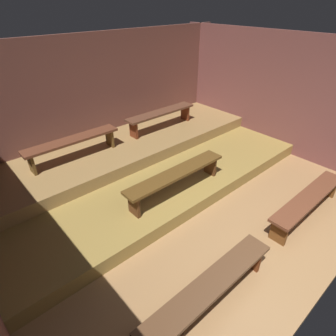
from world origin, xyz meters
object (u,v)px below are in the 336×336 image
Objects in this scene: bench_floor_right at (309,200)px; bench_lower_center at (176,176)px; bench_floor_left at (210,288)px; bench_middle_right at (161,114)px; bench_middle_left at (72,142)px.

bench_lower_center is (-1.41, 1.73, 0.25)m from bench_floor_right.
bench_floor_right is (2.49, 0.00, 0.00)m from bench_floor_left.
bench_floor_right is 1.09× the size of bench_middle_right.
bench_floor_right is 3.66m from bench_middle_right.
bench_middle_right is at bearing 0.00° from bench_middle_left.
bench_middle_left is at bearing 123.04° from bench_floor_right.
bench_lower_center is at bearing -63.39° from bench_middle_left.
bench_floor_left is 1.09× the size of bench_middle_left.
bench_middle_left is at bearing 116.61° from bench_lower_center.
bench_middle_left and bench_middle_right have the same top height.
bench_lower_center is 1.11× the size of bench_middle_left.
bench_floor_left is 2.05m from bench_lower_center.
bench_floor_right is at bearing 0.00° from bench_floor_left.
bench_middle_right is at bearing 92.00° from bench_floor_right.
bench_middle_left is at bearing 88.00° from bench_floor_left.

